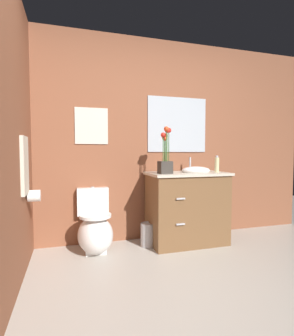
% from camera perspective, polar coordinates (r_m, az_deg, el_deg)
% --- Properties ---
extents(ground_plane, '(9.03, 9.03, 0.00)m').
position_cam_1_polar(ground_plane, '(2.02, 17.54, -29.52)').
color(ground_plane, '#B2ADA3').
extents(wall_back, '(4.22, 0.05, 2.50)m').
position_cam_1_polar(wall_back, '(3.40, 3.39, 6.02)').
color(wall_back, brown).
rests_on(wall_back, ground_plane).
extents(wall_left, '(0.05, 4.96, 2.50)m').
position_cam_1_polar(wall_left, '(1.97, -28.91, 7.55)').
color(wall_left, brown).
rests_on(wall_left, ground_plane).
extents(toilet, '(0.38, 0.59, 0.69)m').
position_cam_1_polar(toilet, '(3.02, -11.21, -12.99)').
color(toilet, white).
rests_on(toilet, ground_plane).
extents(vanity_cabinet, '(0.94, 0.56, 1.03)m').
position_cam_1_polar(vanity_cabinet, '(3.24, 8.61, -8.29)').
color(vanity_cabinet, brown).
rests_on(vanity_cabinet, ground_plane).
extents(flower_vase, '(0.14, 0.14, 0.53)m').
position_cam_1_polar(flower_vase, '(2.97, 3.97, 2.48)').
color(flower_vase, '#38332D').
rests_on(flower_vase, vanity_cabinet).
extents(soap_bottle, '(0.05, 0.05, 0.20)m').
position_cam_1_polar(soap_bottle, '(3.27, 14.89, 0.72)').
color(soap_bottle, beige).
rests_on(soap_bottle, vanity_cabinet).
extents(trash_bin, '(0.18, 0.18, 0.27)m').
position_cam_1_polar(trash_bin, '(3.17, 0.27, -14.19)').
color(trash_bin, '#B7B7BC').
rests_on(trash_bin, ground_plane).
extents(wall_poster, '(0.38, 0.01, 0.42)m').
position_cam_1_polar(wall_poster, '(3.18, -11.93, 8.90)').
color(wall_poster, beige).
extents(wall_mirror, '(0.80, 0.01, 0.70)m').
position_cam_1_polar(wall_mirror, '(3.46, 6.59, 9.28)').
color(wall_mirror, '#B2BCC6').
extents(hanging_towel, '(0.03, 0.28, 0.52)m').
position_cam_1_polar(hanging_towel, '(2.57, -24.99, 0.48)').
color(hanging_towel, beige).
extents(toilet_paper_roll, '(0.11, 0.11, 0.11)m').
position_cam_1_polar(toilet_paper_roll, '(2.74, -23.25, -5.55)').
color(toilet_paper_roll, white).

